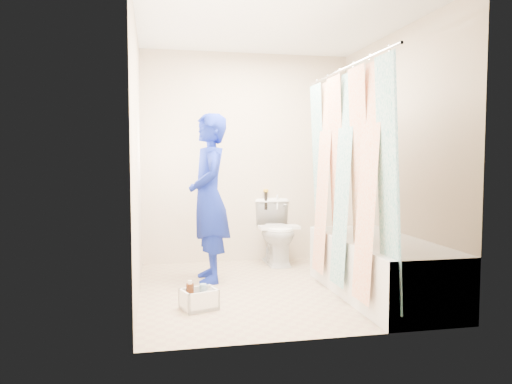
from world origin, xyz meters
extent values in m
plane|color=tan|center=(0.00, 0.00, 0.00)|extent=(2.60, 2.60, 0.00)
cube|color=white|center=(0.00, 0.00, 2.40)|extent=(2.40, 2.60, 0.02)
cube|color=#BFAF93|center=(0.00, 1.30, 1.20)|extent=(2.40, 0.02, 2.40)
cube|color=#BFAF93|center=(0.00, -1.30, 1.20)|extent=(2.40, 0.02, 2.40)
cube|color=#BFAF93|center=(-1.20, 0.00, 1.20)|extent=(0.02, 2.60, 2.40)
cube|color=#BFAF93|center=(1.20, 0.00, 1.20)|extent=(0.02, 2.60, 2.40)
cube|color=white|center=(0.85, -0.43, 0.25)|extent=(0.70, 1.75, 0.50)
cube|color=white|center=(0.85, -0.43, 0.46)|extent=(0.58, 1.63, 0.06)
cylinder|color=silver|center=(0.52, -0.43, 1.95)|extent=(0.02, 1.90, 0.02)
cube|color=white|center=(0.52, -0.43, 1.02)|extent=(0.06, 1.75, 1.80)
imported|color=silver|center=(0.30, 1.08, 0.37)|extent=(0.41, 0.72, 0.73)
cube|color=white|center=(0.30, 0.96, 0.43)|extent=(0.45, 0.20, 0.03)
cylinder|color=black|center=(0.22, 1.27, 0.70)|extent=(0.04, 0.04, 0.21)
cylinder|color=gold|center=(0.22, 1.27, 0.82)|extent=(0.06, 0.06, 0.03)
cylinder|color=white|center=(0.36, 1.28, 0.68)|extent=(0.03, 0.03, 0.18)
imported|color=#1110A8|center=(-0.54, 0.42, 0.82)|extent=(0.41, 0.61, 1.63)
cube|color=white|center=(-0.72, -0.48, 0.01)|extent=(0.32, 0.29, 0.03)
cube|color=white|center=(-0.84, -0.52, 0.08)|extent=(0.08, 0.21, 0.16)
cube|color=white|center=(-0.60, -0.44, 0.08)|extent=(0.08, 0.21, 0.16)
cube|color=white|center=(-0.69, -0.57, 0.08)|extent=(0.26, 0.10, 0.16)
cube|color=white|center=(-0.75, -0.39, 0.08)|extent=(0.26, 0.10, 0.16)
cylinder|color=#44200D|center=(-0.79, -0.47, 0.12)|extent=(0.06, 0.06, 0.18)
cylinder|color=white|center=(-0.69, -0.42, 0.11)|extent=(0.06, 0.06, 0.16)
cylinder|color=beige|center=(-0.69, -0.52, 0.08)|extent=(0.04, 0.04, 0.12)
cylinder|color=#44200D|center=(-0.76, -0.55, 0.05)|extent=(0.05, 0.05, 0.05)
cylinder|color=gold|center=(-0.76, -0.55, 0.09)|extent=(0.06, 0.06, 0.01)
imported|color=white|center=(-0.63, -0.49, 0.11)|extent=(0.11, 0.11, 0.17)
camera|label=1|loc=(-1.06, -4.39, 1.21)|focal=35.00mm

